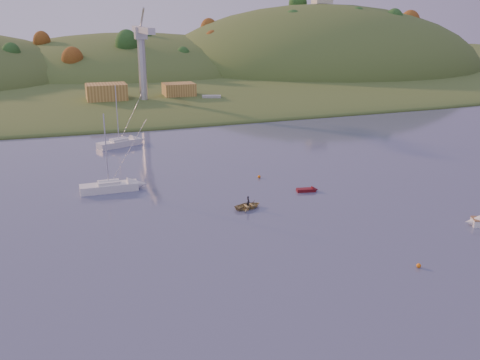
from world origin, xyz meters
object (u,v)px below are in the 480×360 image
object	(u,v)px
canoe	(248,206)
red_tender	(310,190)
sailboat_near	(109,186)
sailboat_far	(119,143)

from	to	relation	value
canoe	red_tender	size ratio (longest dim) A/B	1.10
sailboat_near	canoe	size ratio (longest dim) A/B	3.10
sailboat_far	red_tender	bearing A→B (deg)	-80.32
sailboat_far	canoe	xyz separation A→B (m)	(12.92, -42.75, -0.39)
sailboat_far	canoe	world-z (taller)	sailboat_far
sailboat_near	red_tender	world-z (taller)	sailboat_near
sailboat_near	canoe	bearing A→B (deg)	-38.93
canoe	red_tender	distance (m)	12.24
sailboat_near	red_tender	distance (m)	30.98
sailboat_near	canoe	world-z (taller)	sailboat_near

